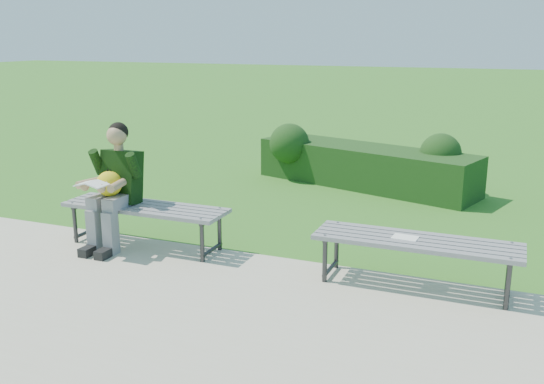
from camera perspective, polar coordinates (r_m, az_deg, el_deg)
ground at (r=6.31m, az=-1.51°, el=-6.00°), size 80.00×80.00×0.00m
walkway at (r=4.88m, az=-9.94°, el=-12.47°), size 30.00×3.50×0.02m
hedge at (r=9.23m, az=8.54°, el=2.76°), size 3.49×1.81×0.88m
bench_left at (r=6.54m, az=-11.86°, el=-1.71°), size 1.80×0.50×0.46m
bench_right at (r=5.52m, az=13.42°, el=-4.87°), size 1.80×0.50×0.46m
seated_boy at (r=6.56m, az=-14.64°, el=0.87°), size 0.56×0.76×1.31m
paper_sheet at (r=5.51m, az=12.43°, el=-4.20°), size 0.23×0.18×0.01m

